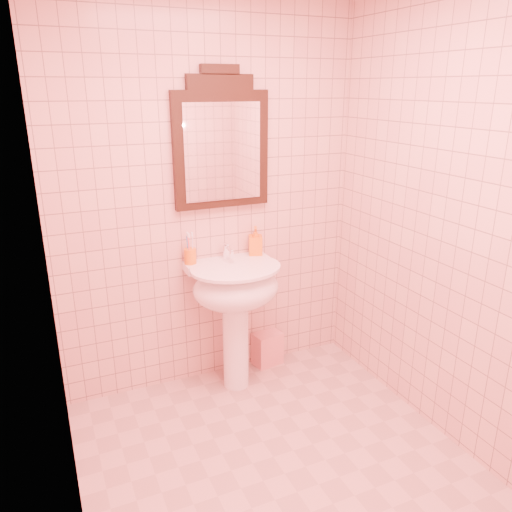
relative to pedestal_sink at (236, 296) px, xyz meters
name	(u,v)px	position (x,y,z in m)	size (l,w,h in m)	color
floor	(285,474)	(-0.08, -0.87, -0.66)	(2.20, 2.20, 0.00)	tan
back_wall	(209,200)	(-0.08, 0.23, 0.59)	(2.00, 0.02, 2.50)	beige
pedestal_sink	(236,296)	(0.00, 0.00, 0.00)	(0.58, 0.58, 0.86)	white
faucet	(227,251)	(0.00, 0.14, 0.26)	(0.04, 0.16, 0.11)	white
mirror	(221,144)	(0.00, 0.20, 0.94)	(0.61, 0.06, 0.86)	black
toothbrush_cup	(190,256)	(-0.24, 0.17, 0.25)	(0.08, 0.08, 0.18)	orange
soap_dispenser	(255,241)	(0.21, 0.16, 0.30)	(0.09, 0.09, 0.19)	orange
towel	(267,348)	(0.31, 0.17, -0.54)	(0.20, 0.13, 0.24)	#E89B89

